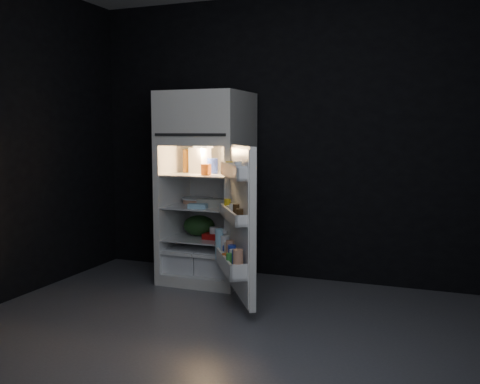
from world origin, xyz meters
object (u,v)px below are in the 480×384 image
at_px(yogurt_tray, 219,237).
at_px(fridge_door, 238,226).
at_px(refrigerator, 208,181).
at_px(milk_jug, 200,160).
at_px(egg_carton, 214,203).

bearing_deg(yogurt_tray, fridge_door, -51.94).
bearing_deg(refrigerator, milk_jug, 178.50).
bearing_deg(fridge_door, refrigerator, 129.77).
bearing_deg(egg_carton, yogurt_tray, -40.71).
xyz_separation_m(milk_jug, egg_carton, (0.18, -0.09, -0.38)).
xyz_separation_m(fridge_door, egg_carton, (-0.48, 0.61, 0.09)).
height_order(egg_carton, yogurt_tray, egg_carton).
height_order(refrigerator, yogurt_tray, refrigerator).
bearing_deg(milk_jug, yogurt_tray, -11.51).
height_order(milk_jug, yogurt_tray, milk_jug).
bearing_deg(egg_carton, refrigerator, 123.74).
distance_m(egg_carton, yogurt_tray, 0.32).
distance_m(milk_jug, egg_carton, 0.43).
distance_m(refrigerator, milk_jug, 0.21).
xyz_separation_m(milk_jug, yogurt_tray, (0.24, -0.11, -0.69)).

